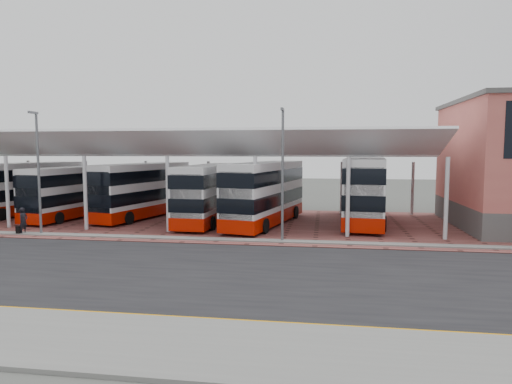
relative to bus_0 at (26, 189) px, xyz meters
The scene contains 18 objects.
ground 25.85m from the bus_0, 35.27° to the right, with size 140.00×140.00×0.00m, color #454742.
road 26.43m from the bus_0, 37.05° to the right, with size 120.00×14.00×0.02m, color black.
forecourt 23.20m from the bus_0, ahead, with size 72.00×16.00×0.06m, color brown.
sidewalk 31.88m from the bus_0, 48.63° to the right, with size 120.00×4.00×0.14m, color slate.
north_kerb 22.84m from the bus_0, 22.41° to the right, with size 120.00×0.80×0.14m, color slate.
yellow_line_near 30.42m from the bus_0, 46.13° to the right, with size 120.00×0.12×0.01m, color #DD9100.
yellow_line_far 30.20m from the bus_0, 45.74° to the right, with size 120.00×0.12×0.01m, color #DD9100.
canopy 15.46m from the bus_0, ahead, with size 37.00×11.63×7.07m.
lamp_west 11.29m from the bus_0, 50.76° to the right, with size 0.16×0.90×8.07m.
lamp_east 24.66m from the bus_0, 20.47° to the right, with size 0.16×0.90×8.07m.
bus_0 is the anchor object (origin of this frame).
bus_1 5.22m from the bus_0, 13.31° to the right, with size 3.66×10.36×4.18m.
bus_2 10.70m from the bus_0, ahead, with size 4.96×11.09×4.46m.
bus_3 16.89m from the bus_0, ahead, with size 3.04×10.82×4.42m.
bus_4 21.30m from the bus_0, ahead, with size 4.99×11.57×4.65m.
bus_5 28.60m from the bus_0, ahead, with size 3.97×12.24×4.96m.
pedestrian 10.62m from the bus_0, 56.03° to the right, with size 0.65×0.43×1.78m, color black.
suitcase 10.68m from the bus_0, 57.64° to the right, with size 0.32×0.23×0.55m, color black.
Camera 1 is at (4.49, -21.02, 5.61)m, focal length 32.00 mm.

